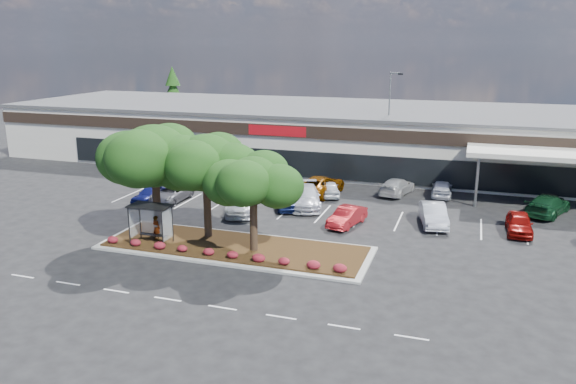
% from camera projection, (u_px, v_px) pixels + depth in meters
% --- Properties ---
extents(ground, '(160.00, 160.00, 0.00)m').
position_uv_depth(ground, '(239.00, 276.00, 32.81)').
color(ground, black).
rests_on(ground, ground).
extents(retail_store, '(80.40, 25.20, 6.25)m').
position_uv_depth(retail_store, '(357.00, 135.00, 63.08)').
color(retail_store, beige).
rests_on(retail_store, ground).
extents(landscape_island, '(18.00, 6.00, 0.26)m').
position_uv_depth(landscape_island, '(235.00, 247.00, 37.05)').
color(landscape_island, '#A6A6A1').
rests_on(landscape_island, ground).
extents(lane_markings, '(33.12, 20.06, 0.01)m').
position_uv_depth(lane_markings, '(291.00, 223.00, 42.41)').
color(lane_markings, silver).
rests_on(lane_markings, ground).
extents(shrub_row, '(17.00, 0.80, 0.50)m').
position_uv_depth(shrub_row, '(221.00, 253.00, 35.03)').
color(shrub_row, maroon).
rests_on(shrub_row, landscape_island).
extents(bus_shelter, '(2.75, 1.55, 2.59)m').
position_uv_depth(bus_shelter, '(151.00, 213.00, 37.20)').
color(bus_shelter, black).
rests_on(bus_shelter, landscape_island).
extents(island_tree_west, '(7.20, 7.20, 7.89)m').
position_uv_depth(island_tree_west, '(155.00, 179.00, 38.28)').
color(island_tree_west, '#0C350E').
rests_on(island_tree_west, landscape_island).
extents(island_tree_mid, '(6.60, 6.60, 7.32)m').
position_uv_depth(island_tree_mid, '(206.00, 185.00, 37.93)').
color(island_tree_mid, '#0C350E').
rests_on(island_tree_mid, landscape_island).
extents(island_tree_east, '(5.80, 5.80, 6.50)m').
position_uv_depth(island_tree_east, '(253.00, 201.00, 35.45)').
color(island_tree_east, '#0C350E').
rests_on(island_tree_east, landscape_island).
extents(conifer_north_west, '(4.40, 4.40, 10.00)m').
position_uv_depth(conifer_north_west, '(174.00, 100.00, 82.81)').
color(conifer_north_west, '#0C350E').
rests_on(conifer_north_west, ground).
extents(person_waiting, '(0.72, 0.58, 1.73)m').
position_uv_depth(person_waiting, '(156.00, 228.00, 37.80)').
color(person_waiting, '#594C47').
rests_on(person_waiting, landscape_island).
extents(light_pole, '(1.39, 0.86, 10.49)m').
position_uv_depth(light_pole, '(389.00, 131.00, 55.91)').
color(light_pole, '#A6A6A1').
rests_on(light_pole, ground).
extents(car_0, '(2.28, 4.92, 1.36)m').
position_uv_depth(car_0, '(171.00, 194.00, 48.07)').
color(car_0, slate).
rests_on(car_0, ground).
extents(car_1, '(2.03, 4.16, 1.37)m').
position_uv_depth(car_1, '(151.00, 194.00, 47.87)').
color(car_1, navy).
rests_on(car_1, ground).
extents(car_2, '(4.11, 6.39, 1.72)m').
position_uv_depth(car_2, '(243.00, 201.00, 45.10)').
color(car_2, '#B7BBC3').
rests_on(car_2, ground).
extents(car_3, '(3.63, 5.06, 1.60)m').
position_uv_depth(car_3, '(287.00, 198.00, 46.19)').
color(car_3, navy).
rests_on(car_3, ground).
extents(car_4, '(4.10, 6.31, 1.70)m').
position_uv_depth(car_4, '(306.00, 197.00, 46.46)').
color(car_4, silver).
rests_on(car_4, ground).
extents(car_5, '(2.45, 4.46, 1.39)m').
position_uv_depth(car_5, '(347.00, 216.00, 41.74)').
color(car_5, maroon).
rests_on(car_5, ground).
extents(car_6, '(2.66, 5.12, 1.61)m').
position_uv_depth(car_6, '(433.00, 215.00, 41.81)').
color(car_6, silver).
rests_on(car_6, ground).
extents(car_8, '(1.77, 4.32, 1.47)m').
position_uv_depth(car_8, '(519.00, 223.00, 40.01)').
color(car_8, maroon).
rests_on(car_8, ground).
extents(car_9, '(2.80, 4.34, 1.35)m').
position_uv_depth(car_9, '(185.00, 176.00, 54.41)').
color(car_9, '#942C0F').
rests_on(car_9, ground).
extents(car_10, '(2.56, 5.58, 1.58)m').
position_uv_depth(car_10, '(224.00, 172.00, 55.61)').
color(car_10, navy).
rests_on(car_10, ground).
extents(car_11, '(2.53, 5.06, 1.66)m').
position_uv_depth(car_11, '(257.00, 176.00, 53.93)').
color(car_11, black).
rests_on(car_11, ground).
extents(car_12, '(3.75, 6.37, 1.66)m').
position_uv_depth(car_12, '(321.00, 185.00, 50.32)').
color(car_12, '#6A3502').
rests_on(car_12, ground).
extents(car_13, '(2.84, 4.27, 1.35)m').
position_uv_depth(car_13, '(330.00, 189.00, 49.78)').
color(car_13, silver).
rests_on(car_13, ground).
extents(car_14, '(3.15, 5.34, 1.45)m').
position_uv_depth(car_14, '(397.00, 186.00, 50.31)').
color(car_14, '#B2B2B2').
rests_on(car_14, ground).
extents(car_15, '(1.86, 4.36, 1.47)m').
position_uv_depth(car_15, '(442.00, 188.00, 49.59)').
color(car_15, silver).
rests_on(car_15, ground).
extents(car_16, '(3.20, 4.90, 1.55)m').
position_uv_depth(car_16, '(548.00, 202.00, 45.14)').
color(car_16, black).
rests_on(car_16, ground).
extents(car_17, '(4.24, 5.91, 1.59)m').
position_uv_depth(car_17, '(548.00, 205.00, 44.29)').
color(car_17, '#124122').
rests_on(car_17, ground).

